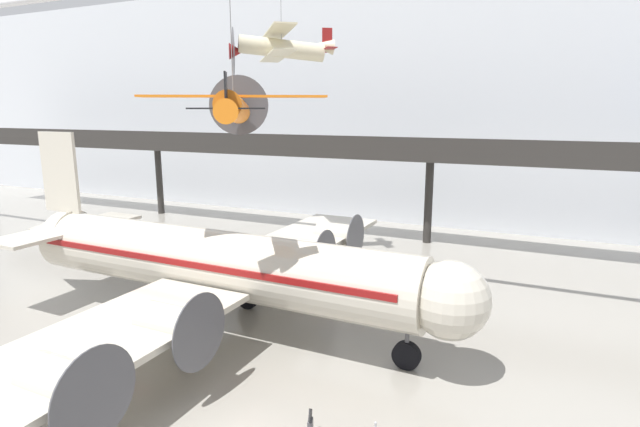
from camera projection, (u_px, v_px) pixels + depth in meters
hangar_back_wall at (451, 102)px, 48.66m from camera, size 140.00×3.00×24.52m
mezzanine_walkway at (428, 156)px, 41.70m from camera, size 110.00×3.20×9.31m
airliner_silver_main at (210, 263)px, 26.42m from camera, size 29.05×32.85×10.20m
suspended_plane_cream_biplane at (281, 48)px, 35.35m from camera, size 7.65×8.20×5.28m
suspended_plane_orange_highwing at (233, 107)px, 22.54m from camera, size 8.07×7.23×8.81m
info_sign_pedestal at (310, 426)px, 17.74m from camera, size 0.27×0.75×1.24m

